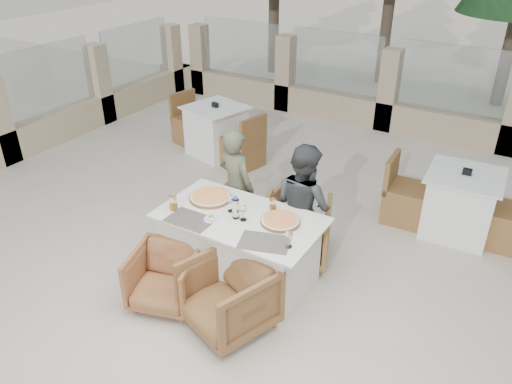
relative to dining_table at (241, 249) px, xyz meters
The scene contains 24 objects.
ground 0.40m from the dining_table, 158.43° to the left, with size 80.00×80.00×0.00m, color beige.
sand_patch 14.04m from the dining_table, 90.37° to the left, with size 30.00×16.00×0.01m, color #F6E7C9.
perimeter_wall_far 4.85m from the dining_table, 91.09° to the left, with size 10.00×0.34×1.60m, color tan, non-canonical shape.
perimeter_wall_left 4.86m from the dining_table, 161.50° to the left, with size 0.34×7.00×1.60m, color #CCB990, non-canonical shape.
dining_table is the anchor object (origin of this frame).
placemat_near_left 0.62m from the dining_table, 141.91° to the right, with size 0.45×0.30×0.00m, color #534E47.
placemat_near_right 0.62m from the dining_table, 30.73° to the right, with size 0.45×0.30×0.00m, color #57534B.
pizza_left 0.62m from the dining_table, 163.40° to the left, with size 0.43×0.43×0.06m, color #F35821.
pizza_right 0.57m from the dining_table, 15.56° to the left, with size 0.38×0.38×0.05m, color #C6431B.
water_bottle 0.51m from the dining_table, 119.80° to the right, with size 0.07×0.07×0.24m, color #AAC8DF.
wine_glass_centre 0.50m from the dining_table, 162.88° to the left, with size 0.08×0.08×0.18m, color silver, non-canonical shape.
wine_glass_near 0.48m from the dining_table, 29.61° to the right, with size 0.08×0.08×0.18m, color white, non-canonical shape.
wine_glass_corner 0.82m from the dining_table, 17.52° to the right, with size 0.08×0.08×0.18m, color white, non-canonical shape.
beer_glass_left 0.82m from the dining_table, 160.70° to the right, with size 0.08×0.08×0.15m, color orange.
beer_glass_right 0.57m from the dining_table, 53.17° to the left, with size 0.06×0.06×0.13m, color orange.
olive_dish 0.49m from the dining_table, 137.68° to the right, with size 0.11×0.11×0.04m, color silver, non-canonical shape.
armchair_far_left 0.94m from the dining_table, 116.63° to the left, with size 0.63×0.65×0.59m, color #966036.
armchair_far_right 0.73m from the dining_table, 66.82° to the left, with size 0.71×0.74×0.67m, color olive.
armchair_near_left 0.79m from the dining_table, 124.35° to the right, with size 0.61×0.63×0.58m, color #965E36.
armchair_near_right 0.65m from the dining_table, 66.88° to the right, with size 0.71×0.73×0.67m, color brown.
diner_left 0.84m from the dining_table, 126.15° to the left, with size 0.50×0.33×1.36m, color #555940.
diner_right 0.79m from the dining_table, 58.92° to the left, with size 0.67×0.52×1.38m, color #373A3C.
bg_table_a 3.18m from the dining_table, 129.57° to the left, with size 1.64×0.82×0.77m, color white, non-canonical shape.
bg_table_b 2.68m from the dining_table, 50.62° to the left, with size 1.64×0.82×0.77m, color white, non-canonical shape.
Camera 1 is at (2.34, -3.46, 3.33)m, focal length 35.00 mm.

